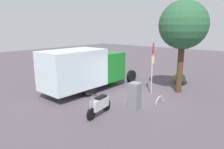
% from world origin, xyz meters
% --- Properties ---
extents(ground_plane, '(60.00, 60.00, 0.00)m').
position_xyz_m(ground_plane, '(0.00, 0.00, 0.00)').
color(ground_plane, '#4E444D').
extents(box_truck_near, '(7.11, 2.34, 2.74)m').
position_xyz_m(box_truck_near, '(1.16, -3.20, 1.54)').
color(box_truck_near, black).
rests_on(box_truck_near, ground).
extents(motorcycle, '(1.81, 0.60, 1.20)m').
position_xyz_m(motorcycle, '(3.38, 0.10, 0.52)').
color(motorcycle, black).
rests_on(motorcycle, ground).
extents(stop_sign, '(0.71, 0.33, 3.20)m').
position_xyz_m(stop_sign, '(-0.93, 0.43, 2.13)').
color(stop_sign, '#9E9EA3').
rests_on(stop_sign, ground).
extents(street_tree, '(2.90, 2.90, 5.64)m').
position_xyz_m(street_tree, '(-2.37, 1.58, 4.15)').
color(street_tree, '#47301E').
rests_on(street_tree, ground).
extents(utility_cabinet, '(0.60, 0.55, 1.36)m').
position_xyz_m(utility_cabinet, '(1.71, 0.94, 0.68)').
color(utility_cabinet, slate).
rests_on(utility_cabinet, ground).
extents(bike_rack_hoop, '(0.85, 0.09, 0.85)m').
position_xyz_m(bike_rack_hoop, '(0.19, 1.58, 0.00)').
color(bike_rack_hoop, '#B7B7BC').
rests_on(bike_rack_hoop, ground).
extents(shrub_near_sign, '(1.09, 0.90, 0.75)m').
position_xyz_m(shrub_near_sign, '(-4.47, 0.77, 0.37)').
color(shrub_near_sign, '#4C7631').
rests_on(shrub_near_sign, ground).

